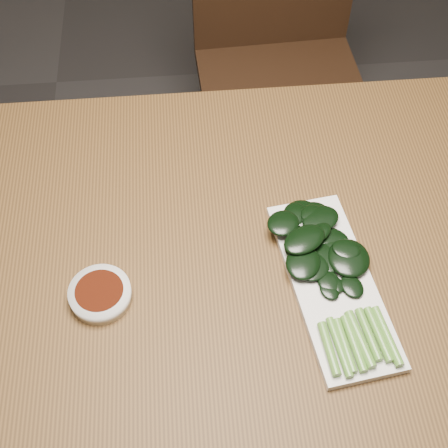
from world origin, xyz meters
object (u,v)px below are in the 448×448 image
chair_far (279,59)px  sauce_bowl (100,294)px  serving_plate (332,284)px  gai_lan (325,261)px  table (236,274)px

chair_far → sauce_bowl: 1.01m
chair_far → serving_plate: (-0.06, -0.88, 0.27)m
gai_lan → chair_far: bearing=85.6°
table → chair_far: size_ratio=1.57×
table → gai_lan: bearing=-18.0°
table → sauce_bowl: bearing=-163.0°
table → serving_plate: 0.18m
sauce_bowl → gai_lan: bearing=3.7°
sauce_bowl → chair_far: bearing=63.9°
table → serving_plate: bearing=-27.8°
serving_plate → gai_lan: (-0.01, 0.03, 0.02)m
sauce_bowl → serving_plate: 0.37m
serving_plate → table: bearing=152.2°
chair_far → serving_plate: 0.93m
table → sauce_bowl: 0.25m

